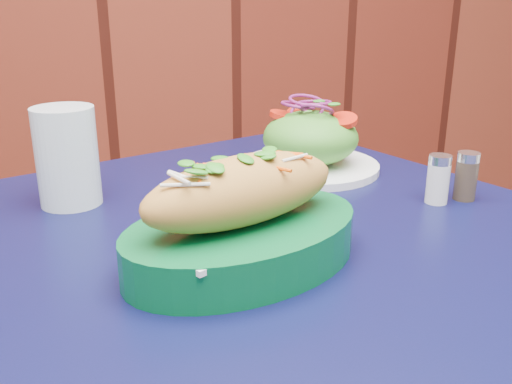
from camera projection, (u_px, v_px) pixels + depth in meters
name	position (u px, v px, depth m)	size (l,w,h in m)	color
cafe_table	(252.00, 298.00, 0.71)	(1.01, 1.01, 0.75)	black
banh_mi_basket	(243.00, 220.00, 0.59)	(0.32, 0.26, 0.13)	#065629
salad_plate	(310.00, 143.00, 0.91)	(0.22, 0.22, 0.12)	white
water_glass	(67.00, 157.00, 0.76)	(0.08, 0.08, 0.13)	silver
salt_shaker	(438.00, 179.00, 0.77)	(0.03, 0.03, 0.07)	white
pepper_shaker	(466.00, 176.00, 0.79)	(0.03, 0.03, 0.07)	#3F3326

